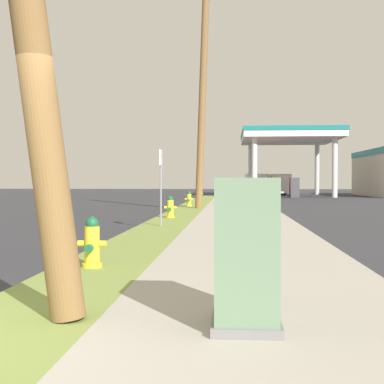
{
  "coord_description": "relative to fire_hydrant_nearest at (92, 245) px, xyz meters",
  "views": [
    {
      "loc": [
        2.61,
        -3.76,
        1.39
      ],
      "look_at": [
        1.18,
        15.74,
        0.96
      ],
      "focal_mm": 49.72,
      "sensor_mm": 36.0,
      "label": 1
    }
  ],
  "objects": [
    {
      "name": "sidewalk_slab",
      "position": [
        2.41,
        -3.84,
        -0.39
      ],
      "size": [
        3.2,
        80.0,
        0.12
      ],
      "primitive_type": "cube",
      "color": "#A8A093",
      "rests_on": "ground"
    },
    {
      "name": "fire_hydrant_nearest",
      "position": [
        0.0,
        0.0,
        0.0
      ],
      "size": [
        0.42,
        0.38,
        0.74
      ],
      "color": "yellow",
      "rests_on": "grass_verge"
    },
    {
      "name": "fire_hydrant_second",
      "position": [
        -0.03,
        10.28,
        0.0
      ],
      "size": [
        0.42,
        0.38,
        0.74
      ],
      "color": "yellow",
      "rests_on": "grass_verge"
    },
    {
      "name": "fire_hydrant_third",
      "position": [
        -0.02,
        18.28,
        0.0
      ],
      "size": [
        0.42,
        0.37,
        0.74
      ],
      "color": "yellow",
      "rests_on": "grass_verge"
    },
    {
      "name": "fire_hydrant_fourth",
      "position": [
        -0.06,
        28.26,
        0.0
      ],
      "size": [
        0.42,
        0.38,
        0.74
      ],
      "color": "yellow",
      "rests_on": "grass_verge"
    },
    {
      "name": "utility_pole_midground",
      "position": [
        0.74,
        16.41,
        4.86
      ],
      "size": [
        1.18,
        0.99,
        10.2
      ],
      "color": "olive",
      "rests_on": "grass_verge"
    },
    {
      "name": "utility_cabinet",
      "position": [
        2.15,
        -2.98,
        0.28
      ],
      "size": [
        0.59,
        0.81,
        1.29
      ],
      "color": "slate",
      "rests_on": "sidewalk_slab"
    },
    {
      "name": "street_sign_post",
      "position": [
        0.08,
        7.03,
        1.19
      ],
      "size": [
        0.05,
        0.36,
        2.12
      ],
      "color": "gray",
      "rests_on": "grass_verge"
    },
    {
      "name": "gas_station_canopy",
      "position": [
        14.73,
        40.07,
        2.26
      ],
      "size": [
        16.84,
        12.06,
        5.72
      ],
      "color": "silver",
      "rests_on": "ground"
    },
    {
      "name": "car_red_by_near_pump",
      "position": [
        5.0,
        36.53,
        0.28
      ],
      "size": [
        2.2,
        4.61,
        1.57
      ],
      "color": "red",
      "rests_on": "ground"
    },
    {
      "name": "truck_tan_at_forecourt",
      "position": [
        5.06,
        46.59,
        0.47
      ],
      "size": [
        2.19,
        5.43,
        1.97
      ],
      "color": "tan",
      "rests_on": "ground"
    },
    {
      "name": "truck_white_on_apron",
      "position": [
        6.55,
        43.14,
        0.47
      ],
      "size": [
        2.33,
        5.48,
        1.97
      ],
      "color": "white",
      "rests_on": "ground"
    },
    {
      "name": "truck_silver_at_far_bay",
      "position": [
        4.37,
        39.88,
        0.47
      ],
      "size": [
        2.48,
        5.53,
        1.97
      ],
      "color": "#BCBCC1",
      "rests_on": "ground"
    }
  ]
}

